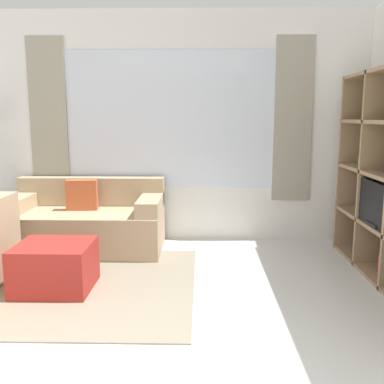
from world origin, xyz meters
The scene contains 4 objects.
wall_back centered at (0.00, 3.40, 1.36)m, with size 5.82×0.11×2.70m.
area_rug centered at (-1.17, 1.85, 0.01)m, with size 2.96×1.99×0.01m, color gray.
couch_main centered at (-0.93, 2.92, 0.30)m, with size 1.72×0.87×0.79m.
ottoman centered at (-0.89, 1.75, 0.21)m, with size 0.63×0.57×0.41m.
Camera 1 is at (0.37, -1.73, 1.48)m, focal length 40.00 mm.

